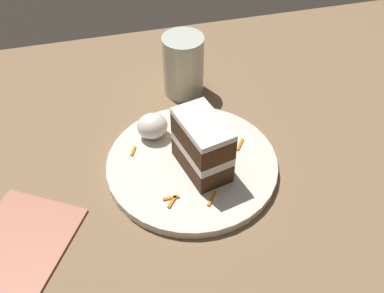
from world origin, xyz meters
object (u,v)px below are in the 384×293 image
object	(u,v)px
menu_card	(0,273)
cream_dollop	(153,126)
orange_garnish	(191,122)
drinking_glass	(183,69)
plate	(192,165)
cake_slice	(202,145)

from	to	relation	value
menu_card	cream_dollop	bearing A→B (deg)	-110.48
orange_garnish	cream_dollop	bearing A→B (deg)	-168.45
orange_garnish	menu_card	distance (m)	0.37
drinking_glass	menu_card	distance (m)	0.45
orange_garnish	drinking_glass	world-z (taller)	drinking_glass
cream_dollop	drinking_glass	bearing A→B (deg)	57.06
plate	orange_garnish	xyz separation A→B (m)	(0.02, 0.09, 0.01)
cream_dollop	drinking_glass	size ratio (longest dim) A/B	0.44
cake_slice	menu_card	world-z (taller)	cake_slice
cream_dollop	menu_card	distance (m)	0.31
cream_dollop	orange_garnish	xyz separation A→B (m)	(0.07, 0.01, -0.02)
orange_garnish	drinking_glass	bearing A→B (deg)	82.91
plate	drinking_glass	world-z (taller)	drinking_glass
cake_slice	orange_garnish	xyz separation A→B (m)	(0.01, 0.10, -0.04)
cake_slice	menu_card	bearing A→B (deg)	5.68
cake_slice	cream_dollop	world-z (taller)	cake_slice
plate	orange_garnish	distance (m)	0.09
cake_slice	orange_garnish	distance (m)	0.11
cream_dollop	plate	bearing A→B (deg)	-57.73
cake_slice	drinking_glass	world-z (taller)	drinking_glass
orange_garnish	menu_card	world-z (taller)	orange_garnish
cake_slice	orange_garnish	world-z (taller)	cake_slice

